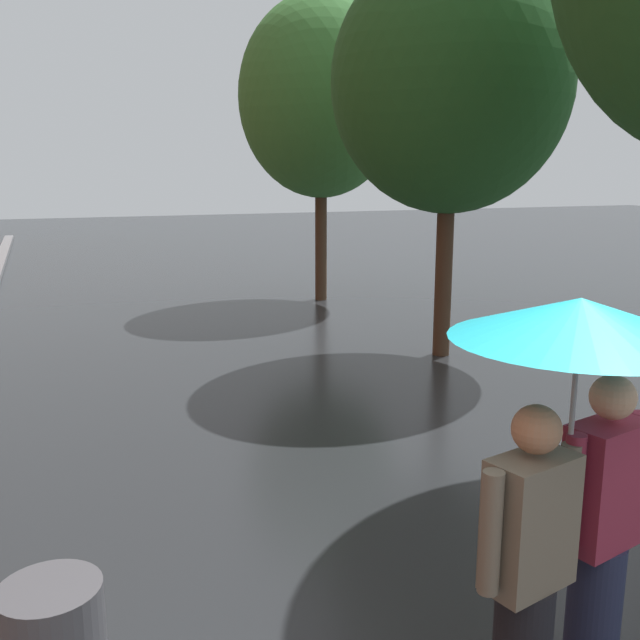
{
  "coord_description": "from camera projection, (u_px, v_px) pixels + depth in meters",
  "views": [
    {
      "loc": [
        -2.1,
        -1.71,
        2.56
      ],
      "look_at": [
        0.01,
        3.57,
        1.35
      ],
      "focal_mm": 39.39,
      "sensor_mm": 36.0,
      "label": 1
    }
  ],
  "objects": [
    {
      "name": "street_tree_2",
      "position": [
        321.0,
        98.0,
        13.45
      ],
      "size": [
        3.18,
        3.18,
        5.86
      ],
      "color": "#473323",
      "rests_on": "ground"
    },
    {
      "name": "couple_under_umbrella",
      "position": [
        572.0,
        449.0,
        3.1
      ],
      "size": [
        1.12,
        1.12,
        2.04
      ],
      "color": "black",
      "rests_on": "ground"
    },
    {
      "name": "street_tree_1",
      "position": [
        451.0,
        83.0,
        9.22
      ],
      "size": [
        3.17,
        3.17,
        5.42
      ],
      "color": "#473323",
      "rests_on": "ground"
    }
  ]
}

